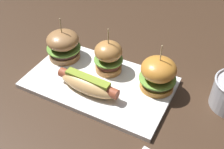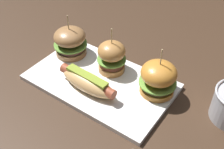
{
  "view_description": "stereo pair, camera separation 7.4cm",
  "coord_description": "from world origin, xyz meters",
  "px_view_note": "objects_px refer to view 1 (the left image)",
  "views": [
    {
      "loc": [
        0.3,
        -0.5,
        0.54
      ],
      "look_at": [
        0.04,
        0.0,
        0.05
      ],
      "focal_mm": 44.81,
      "sensor_mm": 36.0,
      "label": 1
    },
    {
      "loc": [
        0.36,
        -0.46,
        0.54
      ],
      "look_at": [
        0.04,
        0.0,
        0.05
      ],
      "focal_mm": 44.81,
      "sensor_mm": 36.0,
      "label": 2
    }
  ],
  "objects_px": {
    "slider_right": "(158,74)",
    "slider_center": "(109,57)",
    "hot_dog": "(88,84)",
    "platter_main": "(99,83)",
    "slider_left": "(63,45)"
  },
  "relations": [
    {
      "from": "slider_right",
      "to": "slider_center",
      "type": "bearing_deg",
      "value": 178.66
    },
    {
      "from": "slider_center",
      "to": "hot_dog",
      "type": "bearing_deg",
      "value": -94.95
    },
    {
      "from": "slider_center",
      "to": "platter_main",
      "type": "bearing_deg",
      "value": -92.47
    },
    {
      "from": "platter_main",
      "to": "slider_center",
      "type": "height_order",
      "value": "slider_center"
    },
    {
      "from": "platter_main",
      "to": "slider_left",
      "type": "xyz_separation_m",
      "value": [
        -0.15,
        0.05,
        0.05
      ]
    },
    {
      "from": "hot_dog",
      "to": "slider_right",
      "type": "distance_m",
      "value": 0.19
    },
    {
      "from": "slider_center",
      "to": "slider_right",
      "type": "relative_size",
      "value": 1.01
    },
    {
      "from": "hot_dog",
      "to": "slider_left",
      "type": "distance_m",
      "value": 0.17
    },
    {
      "from": "platter_main",
      "to": "hot_dog",
      "type": "distance_m",
      "value": 0.06
    },
    {
      "from": "slider_left",
      "to": "slider_right",
      "type": "height_order",
      "value": "slider_right"
    },
    {
      "from": "hot_dog",
      "to": "slider_left",
      "type": "height_order",
      "value": "slider_left"
    },
    {
      "from": "slider_left",
      "to": "slider_right",
      "type": "distance_m",
      "value": 0.3
    },
    {
      "from": "platter_main",
      "to": "slider_left",
      "type": "height_order",
      "value": "slider_left"
    },
    {
      "from": "platter_main",
      "to": "hot_dog",
      "type": "relative_size",
      "value": 2.22
    },
    {
      "from": "platter_main",
      "to": "slider_right",
      "type": "distance_m",
      "value": 0.17
    }
  ]
}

